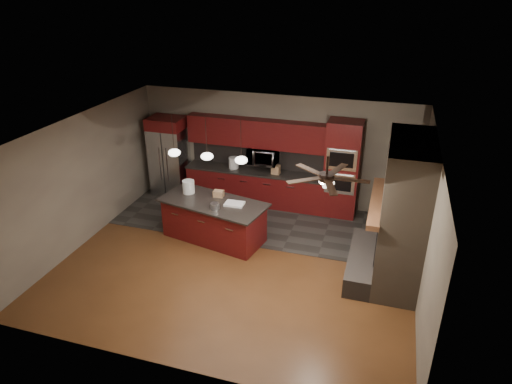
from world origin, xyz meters
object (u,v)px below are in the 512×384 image
(paint_can, at_px, (215,206))
(paint_tray, at_px, (234,204))
(microwave, at_px, (263,156))
(refrigerator, at_px, (169,156))
(oven_tower, at_px, (342,169))
(counter_bucket, at_px, (234,163))
(white_bucket, at_px, (189,187))
(counter_box, at_px, (276,169))
(kitchen_island, at_px, (214,220))
(cardboard_box, at_px, (219,194))

(paint_can, height_order, paint_tray, paint_can)
(microwave, distance_m, refrigerator, 2.56)
(refrigerator, bearing_deg, microwave, 2.95)
(paint_tray, bearing_deg, refrigerator, 141.15)
(microwave, xyz_separation_m, refrigerator, (-2.54, -0.13, -0.25))
(refrigerator, relative_size, paint_tray, 5.16)
(oven_tower, bearing_deg, counter_bucket, 179.85)
(white_bucket, bearing_deg, microwave, 55.43)
(paint_can, bearing_deg, white_bucket, 146.49)
(white_bucket, bearing_deg, paint_tray, -12.71)
(microwave, relative_size, paint_can, 3.85)
(counter_box, bearing_deg, white_bucket, -128.80)
(white_bucket, bearing_deg, counter_box, 46.64)
(kitchen_island, distance_m, paint_tray, 0.69)
(oven_tower, height_order, white_bucket, oven_tower)
(refrigerator, relative_size, paint_can, 11.09)
(white_bucket, distance_m, counter_bucket, 1.79)
(oven_tower, relative_size, paint_can, 12.51)
(kitchen_island, bearing_deg, refrigerator, 148.40)
(refrigerator, xyz_separation_m, kitchen_island, (2.01, -1.92, -0.59))
(microwave, relative_size, kitchen_island, 0.29)
(kitchen_island, bearing_deg, paint_can, -49.05)
(microwave, bearing_deg, oven_tower, -1.66)
(paint_tray, bearing_deg, counter_bucket, 108.56)
(oven_tower, bearing_deg, kitchen_island, -141.58)
(counter_bucket, xyz_separation_m, counter_box, (1.13, -0.05, -0.03))
(refrigerator, xyz_separation_m, paint_tray, (2.50, -1.92, -0.11))
(paint_can, height_order, counter_box, counter_box)
(oven_tower, bearing_deg, refrigerator, -179.06)
(counter_bucket, bearing_deg, white_bucket, -104.97)
(paint_tray, relative_size, counter_bucket, 1.43)
(white_bucket, bearing_deg, paint_can, -33.51)
(kitchen_island, bearing_deg, white_bucket, 171.10)
(white_bucket, xyz_separation_m, counter_box, (1.59, 1.68, -0.05))
(microwave, xyz_separation_m, counter_box, (0.36, -0.10, -0.29))
(refrigerator, relative_size, kitchen_island, 0.84)
(refrigerator, distance_m, counter_box, 2.90)
(microwave, relative_size, white_bucket, 2.51)
(microwave, bearing_deg, white_bucket, -124.57)
(kitchen_island, height_order, white_bucket, white_bucket)
(kitchen_island, relative_size, paint_tray, 6.14)
(oven_tower, distance_m, paint_tray, 2.85)
(microwave, bearing_deg, counter_bucket, -176.26)
(white_bucket, height_order, paint_tray, white_bucket)
(cardboard_box, relative_size, counter_bucket, 0.77)
(oven_tower, xyz_separation_m, paint_can, (-2.35, -2.29, -0.21))
(white_bucket, xyz_separation_m, paint_can, (0.86, -0.57, -0.08))
(refrigerator, height_order, paint_tray, refrigerator)
(kitchen_island, distance_m, paint_can, 0.62)
(oven_tower, distance_m, microwave, 1.98)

